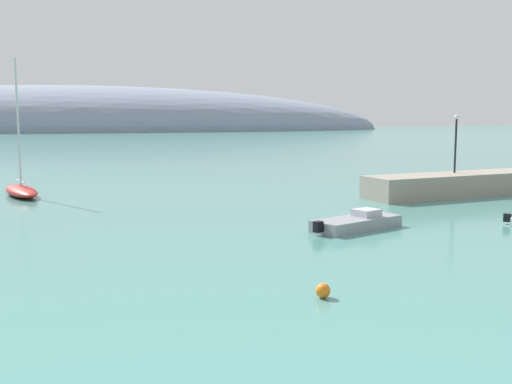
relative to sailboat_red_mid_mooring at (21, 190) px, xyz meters
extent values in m
cube|color=gray|center=(37.12, -8.02, 0.36)|extent=(25.04, 7.58, 1.73)
ellipsoid|color=gray|center=(1.45, 202.49, -0.51)|extent=(258.62, 72.44, 35.48)
ellipsoid|color=red|center=(0.00, 0.00, -0.12)|extent=(3.82, 7.28, 0.78)
cylinder|color=silver|center=(0.00, 0.00, 5.15)|extent=(0.16, 0.16, 9.76)
cube|color=silver|center=(-0.09, 0.30, 0.62)|extent=(0.97, 3.06, 0.10)
cube|color=black|center=(28.04, -20.68, -0.12)|extent=(0.57, 0.56, 0.47)
cube|color=gray|center=(19.05, -19.69, -0.19)|extent=(5.72, 3.93, 0.64)
cube|color=black|center=(16.35, -20.83, -0.03)|extent=(0.55, 0.50, 0.57)
cube|color=#B2B7C1|center=(19.79, -19.38, 0.33)|extent=(1.65, 1.60, 0.40)
sphere|color=orange|center=(12.50, -31.05, -0.25)|extent=(0.52, 0.52, 0.52)
cylinder|color=black|center=(32.74, -8.29, 3.31)|extent=(0.16, 0.16, 4.18)
sphere|color=#EAEACC|center=(32.74, -8.29, 5.58)|extent=(0.36, 0.36, 0.36)
camera|label=1|loc=(4.76, -50.00, 5.73)|focal=42.87mm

